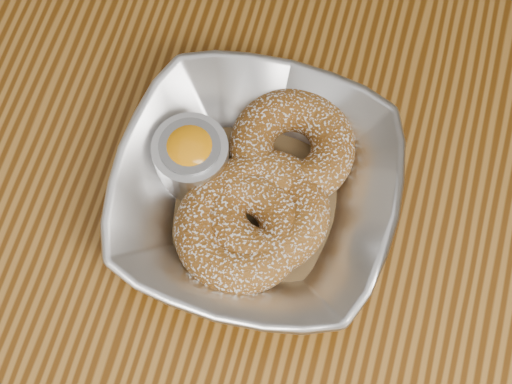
% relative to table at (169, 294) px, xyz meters
% --- Properties ---
extents(table, '(1.20, 0.80, 0.75)m').
position_rel_table_xyz_m(table, '(0.00, 0.00, 0.00)').
color(table, brown).
rests_on(table, ground_plane).
extents(serving_bowl, '(0.21, 0.21, 0.05)m').
position_rel_table_xyz_m(serving_bowl, '(0.06, 0.06, 0.12)').
color(serving_bowl, silver).
rests_on(serving_bowl, table).
extents(parchment, '(0.19, 0.19, 0.00)m').
position_rel_table_xyz_m(parchment, '(0.06, 0.06, 0.11)').
color(parchment, brown).
rests_on(parchment, table).
extents(donut_back, '(0.12, 0.12, 0.03)m').
position_rel_table_xyz_m(donut_back, '(0.08, 0.11, 0.13)').
color(donut_back, brown).
rests_on(donut_back, parchment).
extents(donut_front, '(0.10, 0.10, 0.03)m').
position_rel_table_xyz_m(donut_front, '(0.06, 0.03, 0.13)').
color(donut_front, brown).
rests_on(donut_front, parchment).
extents(donut_extra, '(0.13, 0.13, 0.03)m').
position_rel_table_xyz_m(donut_extra, '(0.07, 0.05, 0.13)').
color(donut_extra, brown).
rests_on(donut_extra, parchment).
extents(ramekin, '(0.06, 0.06, 0.05)m').
position_rel_table_xyz_m(ramekin, '(0.01, 0.08, 0.13)').
color(ramekin, silver).
rests_on(ramekin, table).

